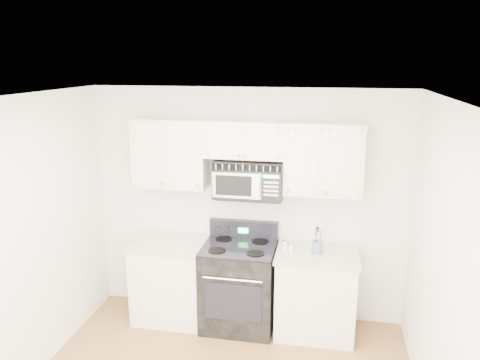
# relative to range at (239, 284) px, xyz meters

# --- Properties ---
(room) EXTENTS (3.51, 3.51, 2.61)m
(room) POSITION_rel_range_xyz_m (0.03, -1.42, 0.82)
(room) COLOR brown
(room) RESTS_ON ground
(base_cabinet_left) EXTENTS (0.86, 0.65, 0.92)m
(base_cabinet_left) POSITION_rel_range_xyz_m (-0.77, 0.02, -0.06)
(base_cabinet_left) COLOR white
(base_cabinet_left) RESTS_ON ground
(base_cabinet_right) EXTENTS (0.86, 0.65, 0.92)m
(base_cabinet_right) POSITION_rel_range_xyz_m (0.83, 0.02, -0.06)
(base_cabinet_right) COLOR white
(base_cabinet_right) RESTS_ON ground
(range) EXTENTS (0.78, 0.71, 1.13)m
(range) POSITION_rel_range_xyz_m (0.00, 0.00, 0.00)
(range) COLOR #242424
(range) RESTS_ON ground
(upper_cabinets) EXTENTS (2.44, 0.37, 0.75)m
(upper_cabinets) POSITION_rel_range_xyz_m (0.03, 0.16, 1.45)
(upper_cabinets) COLOR white
(upper_cabinets) RESTS_ON ground
(microwave) EXTENTS (0.74, 0.42, 0.41)m
(microwave) POSITION_rel_range_xyz_m (0.08, 0.14, 1.17)
(microwave) COLOR #242424
(microwave) RESTS_ON ground
(utensil_crock) EXTENTS (0.11, 0.11, 0.29)m
(utensil_crock) POSITION_rel_range_xyz_m (0.83, -0.00, 0.51)
(utensil_crock) COLOR slate
(utensil_crock) RESTS_ON base_cabinet_right
(shaker_salt) EXTENTS (0.04, 0.04, 0.10)m
(shaker_salt) POSITION_rel_range_xyz_m (0.56, -0.01, 0.49)
(shaker_salt) COLOR white
(shaker_salt) RESTS_ON base_cabinet_right
(shaker_pepper) EXTENTS (0.05, 0.05, 0.11)m
(shaker_pepper) POSITION_rel_range_xyz_m (0.49, 0.05, 0.49)
(shaker_pepper) COLOR white
(shaker_pepper) RESTS_ON base_cabinet_right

